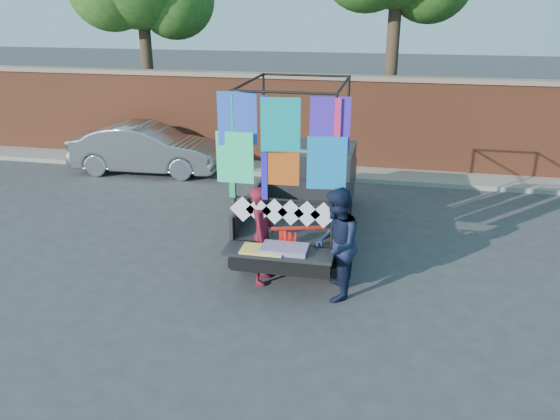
% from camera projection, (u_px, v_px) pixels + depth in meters
% --- Properties ---
extents(ground, '(90.00, 90.00, 0.00)m').
position_uv_depth(ground, '(310.00, 283.00, 9.26)').
color(ground, '#38383A').
rests_on(ground, ground).
extents(brick_wall, '(30.00, 0.45, 2.61)m').
position_uv_depth(brick_wall, '(350.00, 122.00, 15.19)').
color(brick_wall, brown).
rests_on(brick_wall, ground).
extents(curb, '(30.00, 1.20, 0.12)m').
position_uv_depth(curb, '(346.00, 173.00, 15.00)').
color(curb, gray).
rests_on(curb, ground).
extents(pickup_truck, '(2.05, 5.15, 3.24)m').
position_uv_depth(pickup_truck, '(308.00, 192.00, 11.20)').
color(pickup_truck, black).
rests_on(pickup_truck, ground).
extents(sedan, '(4.17, 1.65, 1.35)m').
position_uv_depth(sedan, '(147.00, 148.00, 15.07)').
color(sedan, '#A1A4A8').
rests_on(sedan, ground).
extents(woman, '(0.43, 0.63, 1.69)m').
position_uv_depth(woman, '(262.00, 235.00, 9.04)').
color(woman, maroon).
rests_on(woman, ground).
extents(man, '(0.75, 0.93, 1.82)m').
position_uv_depth(man, '(336.00, 245.00, 8.54)').
color(man, '#161F39').
rests_on(man, ground).
extents(streamer_bundle, '(0.85, 0.29, 0.61)m').
position_uv_depth(streamer_bundle, '(292.00, 238.00, 8.79)').
color(streamer_bundle, red).
rests_on(streamer_bundle, ground).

